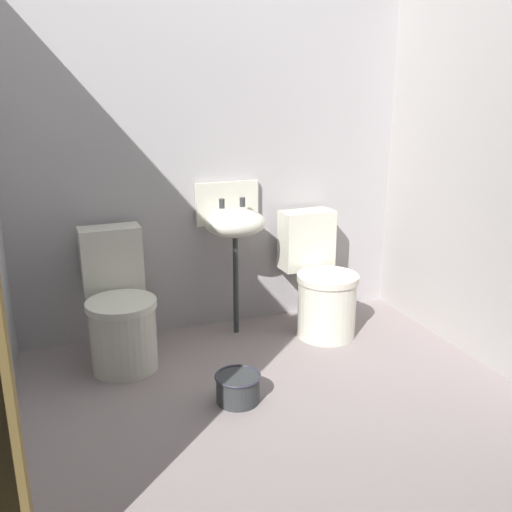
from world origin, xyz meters
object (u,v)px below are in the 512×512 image
object	(u,v)px
toilet_right	(321,285)
bucket	(238,387)
sink	(234,222)
toilet_left	(120,311)

from	to	relation	value
toilet_right	bucket	bearing A→B (deg)	36.71
toilet_right	sink	size ratio (longest dim) A/B	0.79
toilet_left	toilet_right	bearing A→B (deg)	178.72
toilet_left	toilet_right	distance (m)	1.31
toilet_left	sink	size ratio (longest dim) A/B	0.79
toilet_left	bucket	xyz separation A→B (m)	(0.50, -0.66, -0.24)
toilet_left	toilet_right	world-z (taller)	same
toilet_left	bucket	size ratio (longest dim) A/B	3.21
toilet_left	sink	distance (m)	0.90
toilet_left	bucket	bearing A→B (deg)	125.99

